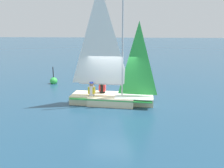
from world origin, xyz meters
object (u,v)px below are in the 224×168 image
sailboat_main (111,87)px  sailor_crew (92,92)px  sailor_helm (102,90)px  buoy_marker (54,81)px

sailboat_main → sailor_crew: (-1.01, -0.20, -0.25)m
sailor_helm → sailor_crew: 0.72m
sailor_helm → buoy_marker: 5.58m
sailor_crew → buoy_marker: (-3.81, 4.11, -0.43)m
sailor_helm → buoy_marker: buoy_marker is taller
sailor_crew → sailboat_main: bearing=12.4°
sailboat_main → sailor_helm: (-0.54, 0.35, -0.25)m
sailboat_main → sailor_crew: 1.06m
sailboat_main → sailor_crew: sailboat_main is taller
sailor_helm → sailor_crew: bearing=-128.9°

